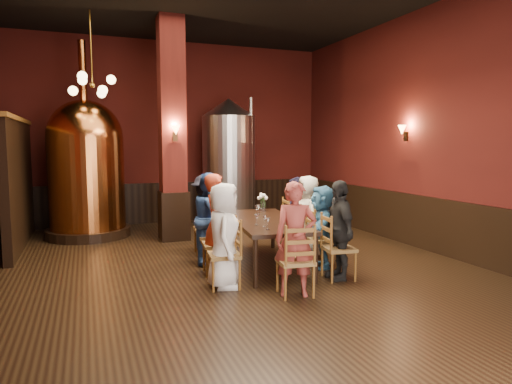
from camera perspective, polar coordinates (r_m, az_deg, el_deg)
name	(u,v)px	position (r m, az deg, el deg)	size (l,w,h in m)	color
room	(226,126)	(6.85, -3.73, 8.29)	(10.00, 10.02, 4.50)	black
wainscot_right	(434,225)	(8.97, 21.39, -3.86)	(0.08, 9.90, 1.00)	black
wainscot_back	(170,202)	(11.78, -10.69, -1.26)	(7.90, 0.08, 1.00)	black
column	(172,130)	(9.51, -10.43, 7.58)	(0.58, 0.58, 4.50)	#49130F
partition	(18,185)	(9.86, -27.56, 0.83)	(0.22, 3.50, 2.40)	black
pendant_cluster	(92,85)	(9.52, -19.78, 12.46)	(0.90, 0.90, 1.70)	#A57226
sconce_wall	(406,132)	(9.42, 18.25, 7.09)	(0.20, 0.20, 0.36)	black
sconce_column	(175,133)	(9.21, -10.09, 7.33)	(0.20, 0.20, 0.36)	black
dining_table	(266,223)	(7.44, 1.21, -3.95)	(1.29, 2.51, 0.75)	black
chair_0	(224,255)	(6.36, -4.01, -7.80)	(0.46, 0.46, 0.92)	brown
person_0	(224,236)	(6.30, -4.03, -5.46)	(0.71, 0.46, 1.45)	white
chair_1	(217,244)	(7.00, -4.90, -6.51)	(0.46, 0.46, 0.92)	brown
person_1	(217,224)	(6.94, -4.93, -4.04)	(0.56, 0.37, 1.53)	#AF351E
chair_2	(211,236)	(7.64, -5.63, -5.45)	(0.46, 0.46, 0.92)	brown
person_2	(211,218)	(7.59, -5.66, -3.27)	(0.73, 0.36, 1.51)	#2C4E92
chair_3	(206,228)	(8.30, -6.26, -4.54)	(0.46, 0.46, 0.92)	brown
person_3	(206,214)	(8.25, -6.28, -2.76)	(0.93, 0.54, 1.44)	black
chair_4	(339,248)	(6.83, 10.30, -6.91)	(0.46, 0.46, 0.92)	brown
person_4	(339,230)	(6.78, 10.35, -4.69)	(0.85, 0.36, 1.46)	black
chair_5	(322,239)	(7.44, 8.23, -5.81)	(0.46, 0.46, 0.92)	brown
person_5	(322,226)	(7.40, 8.25, -4.28)	(1.23, 0.39, 1.32)	#2E638B
chair_6	(308,231)	(8.04, 6.50, -4.88)	(0.46, 0.46, 0.92)	brown
person_6	(308,217)	(8.00, 6.52, -3.08)	(0.70, 0.46, 1.43)	#BCB7A6
chair_7	(296,225)	(8.67, 5.00, -4.07)	(0.46, 0.46, 0.92)	brown
person_7	(296,213)	(8.63, 5.01, -2.63)	(0.66, 0.33, 1.36)	#1B1932
chair_8	(295,261)	(6.04, 4.93, -8.56)	(0.46, 0.46, 0.92)	brown
person_8	(295,239)	(5.97, 4.96, -5.88)	(0.55, 0.36, 1.50)	brown
copper_kettle	(86,167)	(10.29, -20.45, 2.96)	(1.79, 1.79, 4.10)	black
steel_vessel	(229,163)	(11.02, -3.41, 3.68)	(1.67, 1.67, 3.05)	#B2B2B7
rose_vase	(263,199)	(8.36, 0.90, -0.89)	(0.20, 0.20, 0.34)	white
wine_glass_0	(289,219)	(6.97, 4.19, -3.43)	(0.07, 0.07, 0.17)	white
wine_glass_1	(257,220)	(6.91, 0.07, -3.49)	(0.07, 0.07, 0.17)	white
wine_glass_2	(258,210)	(7.97, 0.31, -2.21)	(0.07, 0.07, 0.17)	white
wine_glass_3	(283,214)	(7.48, 3.38, -2.77)	(0.07, 0.07, 0.17)	white
wine_glass_4	(268,224)	(6.56, 1.47, -4.01)	(0.07, 0.07, 0.17)	white
wine_glass_5	(257,210)	(7.86, 0.08, -2.33)	(0.07, 0.07, 0.17)	white
wine_glass_6	(265,221)	(6.80, 1.11, -3.66)	(0.07, 0.07, 0.17)	white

